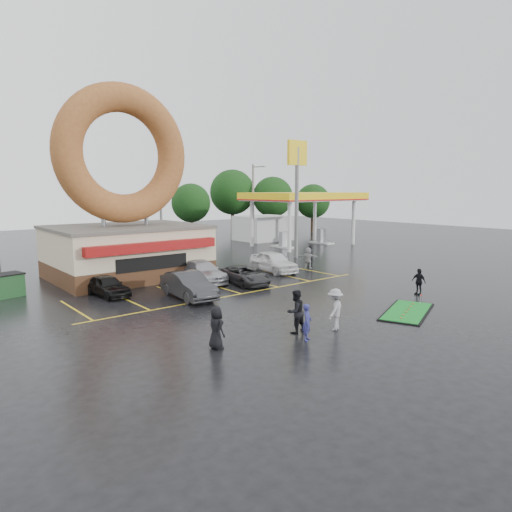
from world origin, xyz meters
TOP-DOWN VIEW (x-y plane):
  - ground at (0.00, 0.00)m, footprint 120.00×120.00m
  - donut_shop at (-3.00, 12.97)m, footprint 10.20×8.70m
  - gas_station at (20.00, 20.94)m, footprint 12.30×13.65m
  - shell_sign at (13.00, 12.00)m, footprint 2.20×0.36m
  - streetlight_mid at (4.00, 20.92)m, footprint 0.40×2.21m
  - streetlight_right at (16.00, 21.92)m, footprint 0.40×2.21m
  - tree_far_a at (26.00, 30.00)m, footprint 5.60×5.60m
  - tree_far_b at (32.00, 28.00)m, footprint 4.90×4.90m
  - tree_far_c at (22.00, 34.00)m, footprint 6.30×6.30m
  - tree_far_d at (14.00, 32.00)m, footprint 4.90×4.90m
  - car_black at (-6.47, 8.00)m, footprint 1.84×3.76m
  - car_dgrey at (-3.04, 4.48)m, footprint 1.96×4.73m
  - car_silver at (0.15, 8.00)m, footprint 2.45×5.05m
  - car_grey at (1.90, 5.58)m, footprint 2.25×4.44m
  - car_white at (6.42, 7.72)m, footprint 2.46×4.85m
  - person_blue at (-3.11, -5.12)m, footprint 0.68×0.63m
  - person_blackjkt at (-2.77, -4.08)m, footprint 0.94×0.73m
  - person_hoodie at (-1.11, -4.90)m, footprint 1.39×1.12m
  - person_bystander at (-6.60, -3.54)m, footprint 0.54×0.83m
  - person_cameraman at (8.07, -3.49)m, footprint 0.46×0.96m
  - person_walker_near at (9.55, 7.11)m, footprint 1.48×1.47m
  - person_walker_far at (10.25, 7.58)m, footprint 0.71×0.50m
  - dumpster at (-11.18, 11.56)m, footprint 2.03×1.58m
  - putting_green at (4.04, -5.32)m, footprint 5.02×3.56m

SIDE VIEW (x-z plane):
  - ground at x=0.00m, z-range 0.00..0.00m
  - putting_green at x=4.04m, z-range -0.25..0.33m
  - car_grey at x=1.90m, z-range 0.00..1.20m
  - car_black at x=-6.47m, z-range 0.00..1.23m
  - dumpster at x=-11.18m, z-range 0.00..1.30m
  - car_silver at x=0.15m, z-range 0.00..1.42m
  - car_dgrey at x=-3.04m, z-range 0.00..1.52m
  - person_blue at x=-3.11m, z-range 0.00..1.56m
  - car_white at x=6.42m, z-range 0.00..1.58m
  - person_cameraman at x=8.07m, z-range 0.00..1.59m
  - person_bystander at x=-6.60m, z-range 0.00..1.70m
  - person_walker_near at x=9.55m, z-range 0.00..1.70m
  - person_walker_far at x=10.25m, z-range 0.00..1.82m
  - person_hoodie at x=-1.11m, z-range 0.00..1.88m
  - person_blackjkt at x=-2.77m, z-range 0.00..1.91m
  - gas_station at x=20.00m, z-range 0.75..6.65m
  - donut_shop at x=-3.00m, z-range -2.29..11.21m
  - tree_far_b at x=32.00m, z-range 1.03..8.03m
  - tree_far_d at x=14.00m, z-range 1.03..8.03m
  - streetlight_mid at x=4.00m, z-range 0.28..9.28m
  - streetlight_right at x=16.00m, z-range 0.28..9.28m
  - tree_far_a at x=26.00m, z-range 1.18..9.18m
  - tree_far_c at x=22.00m, z-range 1.34..10.34m
  - shell_sign at x=13.00m, z-range 2.08..12.68m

